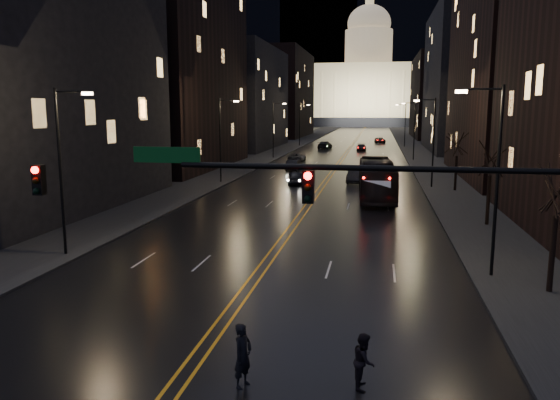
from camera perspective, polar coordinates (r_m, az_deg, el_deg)
The scene contains 37 objects.
ground at distance 18.90m, azimuth -8.15°, elevation -15.40°, with size 900.00×900.00×0.00m, color black.
road at distance 146.56m, azimuth 8.01°, elevation 6.34°, with size 20.00×320.00×0.02m, color black.
sidewalk_left at distance 147.75m, azimuth 2.54°, elevation 6.47°, with size 8.00×320.00×0.16m, color black.
sidewalk_right at distance 146.69m, azimuth 13.51°, elevation 6.20°, with size 8.00×320.00×0.16m, color black.
center_line at distance 146.56m, azimuth 8.01°, elevation 6.34°, with size 0.62×320.00×0.01m, color orange.
building_left_near at distance 46.64m, azimuth -25.19°, elevation 12.41°, with size 12.00×28.00×22.00m, color black.
building_left_mid at distance 75.33m, azimuth -10.84°, elevation 13.98°, with size 12.00×30.00×28.00m, color black.
building_left_far at distance 111.46m, azimuth -3.70°, elevation 10.57°, with size 12.00×34.00×20.00m, color black.
building_left_dist at distance 158.53m, azimuth 0.51°, elevation 11.00°, with size 12.00×40.00×24.00m, color black.
building_right_tall at distance 68.92m, azimuth 24.21°, elevation 17.96°, with size 12.00×30.00×38.00m, color black.
building_right_mid at distance 109.46m, azimuth 18.65°, elevation 11.69°, with size 12.00×34.00×26.00m, color black.
building_right_dist at distance 157.03m, azimuth 16.05°, elevation 10.28°, with size 12.00×40.00×22.00m, color black.
mountain_ridge at distance 401.81m, azimuth 15.68°, elevation 17.35°, with size 520.00×60.00×130.00m, color black.
capitol at distance 266.46m, azimuth 9.12°, elevation 11.39°, with size 90.00×50.00×58.50m.
traffic_signal at distance 16.48m, azimuth 11.30°, elevation -0.55°, with size 17.29×0.45×7.00m.
streetlamp_right_near at distance 26.92m, azimuth 21.42°, elevation 2.79°, with size 2.13×0.25×9.00m.
streetlamp_left_near at distance 31.04m, azimuth -21.73°, elevation 3.58°, with size 2.13×0.25×9.00m.
streetlamp_right_mid at distance 56.56m, azimuth 15.58°, elevation 6.29°, with size 2.13×0.25×9.00m.
streetlamp_left_mid at distance 58.63m, azimuth -6.10°, elevation 6.69°, with size 2.13×0.25×9.00m.
streetlamp_right_far at distance 86.45m, azimuth 13.75°, elevation 7.37°, with size 2.13×0.25×9.00m.
streetlamp_left_far at distance 87.82m, azimuth -0.60°, elevation 7.67°, with size 2.13×0.25×9.00m.
streetlamp_right_dist at distance 116.39m, azimuth 12.86°, elevation 7.89°, with size 2.13×0.25×9.00m.
streetlamp_left_dist at distance 117.42m, azimuth 2.16°, elevation 8.13°, with size 2.13×0.25×9.00m.
tree_right_near at distance 25.59m, azimuth 27.01°, elevation 0.83°, with size 2.40×2.40×6.65m.
tree_right_mid at distance 39.11m, azimuth 21.16°, elevation 3.89°, with size 2.40×2.40×6.65m.
tree_right_far at distance 54.86m, azimuth 18.03°, elevation 5.50°, with size 2.40×2.40×6.65m.
bus at distance 49.14m, azimuth 10.06°, elevation 2.13°, with size 2.92×12.46×3.47m, color black.
oncoming_car_a at distance 57.86m, azimuth 1.75°, elevation 2.38°, with size 1.74×4.33×1.47m, color black.
oncoming_car_b at distance 70.73m, azimuth 1.45°, elevation 3.66°, with size 1.50×4.32×1.42m, color black.
oncoming_car_c at distance 83.16m, azimuth 1.79°, elevation 4.49°, with size 2.12×4.61×1.28m, color black.
oncoming_car_d at distance 109.65m, azimuth 4.71°, elevation 5.75°, with size 2.15×5.30×1.54m, color black.
receding_car_a at distance 59.65m, azimuth 7.98°, elevation 2.55°, with size 1.67×4.79×1.58m, color black.
receding_car_b at distance 72.30m, azimuth 11.03°, elevation 3.64°, with size 1.74×4.32×1.47m, color black.
receding_car_c at distance 104.87m, azimuth 8.50°, elevation 5.44°, with size 1.82×4.48×1.30m, color black.
receding_car_d at distance 129.95m, azimuth 10.41°, elevation 6.16°, with size 2.21×4.79×1.33m, color black.
pedestrian_a at distance 16.27m, azimuth -3.90°, elevation -15.91°, with size 0.70×0.46×1.91m, color black.
pedestrian_b at distance 16.44m, azimuth 8.78°, elevation -16.25°, with size 0.79×0.44×1.63m, color black.
Camera 1 is at (5.53, -16.24, 7.93)m, focal length 35.00 mm.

